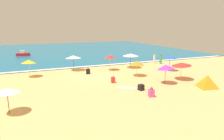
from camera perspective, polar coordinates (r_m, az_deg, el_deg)
name	(u,v)px	position (r m, az deg, el deg)	size (l,w,h in m)	color
ground_plane	(96,77)	(24.05, -4.69, -2.05)	(60.00, 60.00, 0.00)	#E5B26B
ocean_water	(61,51)	(51.00, -14.64, 5.39)	(60.00, 44.00, 0.10)	#146B93
wave_breaker_foam	(83,67)	(29.93, -8.47, 0.96)	(57.00, 0.70, 0.01)	white
beach_umbrella_0	(182,64)	(23.82, 19.42, 1.59)	(2.34, 2.32, 2.10)	silver
beach_umbrella_1	(131,55)	(29.03, 5.41, 4.38)	(3.22, 3.22, 2.14)	#4C3823
beach_umbrella_2	(29,62)	(25.65, -22.91, 2.24)	(2.33, 2.34, 2.18)	silver
beach_umbrella_3	(166,67)	(21.63, 15.24, 0.88)	(2.50, 2.50, 2.17)	#4C3823
beach_umbrella_5	(137,63)	(24.36, 7.21, 2.03)	(2.51, 2.50, 1.94)	silver
beach_umbrella_6	(110,57)	(27.33, -0.62, 3.91)	(2.39, 2.40, 2.15)	silver
beach_umbrella_7	(170,57)	(28.11, 16.36, 3.57)	(1.87, 1.84, 2.15)	#4C3823
beach_umbrella_8	(7,90)	(15.49, -28.10, -5.20)	(2.28, 2.28, 1.90)	#4C3823
beach_umbrella_9	(73,57)	(27.68, -11.11, 3.74)	(2.63, 2.64, 2.18)	#4C3823
beach_tent	(207,81)	(22.02, 25.80, -2.95)	(2.50, 2.41, 1.27)	orange
beachgoer_0	(88,71)	(25.59, -6.93, -0.36)	(0.45, 0.45, 0.87)	black
beachgoer_1	(154,59)	(32.93, 12.12, 3.25)	(0.40, 0.40, 1.78)	white
beachgoer_2	(161,59)	(33.41, 13.87, 2.99)	(0.39, 0.39, 1.54)	green
beachgoer_4	(141,87)	(19.26, 8.38, -4.88)	(0.59, 0.59, 0.79)	black
beachgoer_6	(113,79)	(21.50, 0.30, -2.76)	(0.43, 0.43, 0.86)	red
beachgoer_7	(151,93)	(17.70, 11.28, -6.41)	(0.55, 0.55, 0.88)	#D84CA5
beach_towel_0	(126,88)	(19.92, 4.11, -5.12)	(1.78, 1.58, 0.01)	white
small_boat_0	(23,54)	(44.56, -24.30, 4.26)	(2.69, 1.79, 1.12)	red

